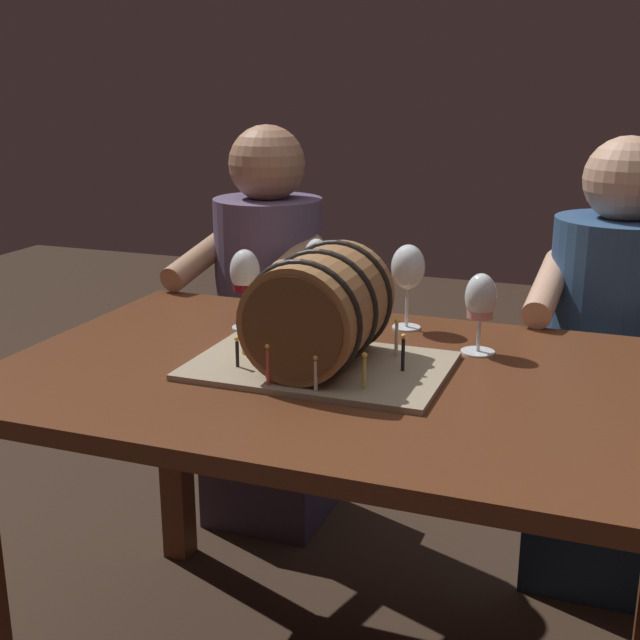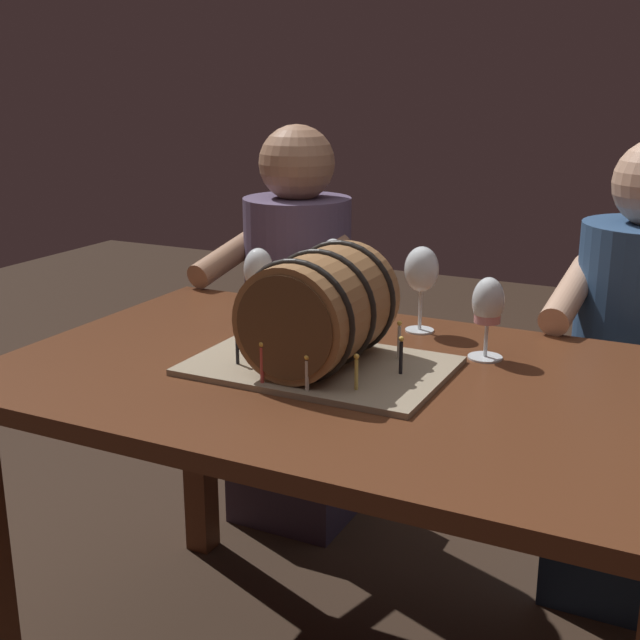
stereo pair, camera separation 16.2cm
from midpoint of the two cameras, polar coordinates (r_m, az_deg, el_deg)
dining_table at (r=1.67m, az=4.67°, el=-7.26°), size 1.37×0.87×0.76m
barrel_cake at (r=1.61m, az=2.87°, el=0.28°), size 0.49×0.33×0.24m
wine_glass_rose at (r=1.72m, az=14.03°, el=0.91°), size 0.07×0.07×0.17m
wine_glass_empty at (r=1.88m, az=9.40°, el=3.27°), size 0.08×0.08×0.19m
wine_glass_white at (r=1.97m, az=3.25°, el=3.73°), size 0.06×0.06×0.19m
wine_glass_red at (r=1.89m, az=-1.77°, el=3.15°), size 0.07×0.07×0.18m
person_seated_left at (r=2.47m, az=0.33°, el=-2.01°), size 0.37×0.47×1.19m
person_seated_right at (r=2.25m, az=22.57°, el=-5.12°), size 0.38×0.47×1.18m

